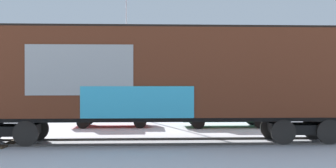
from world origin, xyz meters
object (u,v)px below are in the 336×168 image
Objects in this scene: parked_car_red at (112,110)px; parked_car_green at (226,110)px; flagpole at (124,31)px; freight_car at (156,75)px.

parked_car_red reaches higher than parked_car_green.
freight_car is at bearing -79.05° from flagpole.
freight_car is 1.76× the size of flagpole.
parked_car_red is 5.86m from parked_car_green.
flagpole is at bearing 90.01° from parked_car_red.
flagpole reaches higher than freight_car.
freight_car reaches higher than parked_car_green.
parked_car_red is at bearing 178.03° from parked_car_green.
freight_car reaches higher than parked_car_red.
parked_car_red is (0.00, -6.64, -4.85)m from flagpole.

